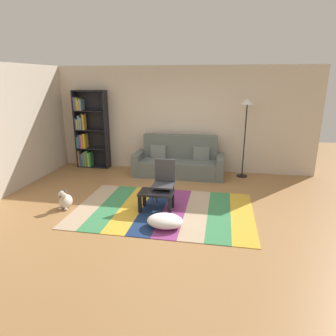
{
  "coord_description": "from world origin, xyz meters",
  "views": [
    {
      "loc": [
        1.04,
        -5.21,
        2.38
      ],
      "look_at": [
        0.01,
        0.43,
        0.65
      ],
      "focal_mm": 31.8,
      "sensor_mm": 36.0,
      "label": 1
    }
  ],
  "objects_px": {
    "dog": "(65,200)",
    "tv_remote": "(161,192)",
    "standing_lamp": "(247,112)",
    "coffee_table": "(156,196)",
    "folding_chair": "(164,179)",
    "couch": "(179,162)",
    "pouf": "(165,221)",
    "bookshelf": "(88,133)"
  },
  "relations": [
    {
      "from": "couch",
      "to": "coffee_table",
      "type": "bearing_deg",
      "value": -92.53
    },
    {
      "from": "tv_remote",
      "to": "bookshelf",
      "type": "bearing_deg",
      "value": 162.18
    },
    {
      "from": "dog",
      "to": "pouf",
      "type": "bearing_deg",
      "value": -11.56
    },
    {
      "from": "bookshelf",
      "to": "coffee_table",
      "type": "height_order",
      "value": "bookshelf"
    },
    {
      "from": "bookshelf",
      "to": "coffee_table",
      "type": "bearing_deg",
      "value": -45.48
    },
    {
      "from": "coffee_table",
      "to": "folding_chair",
      "type": "xyz_separation_m",
      "value": [
        0.09,
        0.28,
        0.24
      ]
    },
    {
      "from": "pouf",
      "to": "tv_remote",
      "type": "xyz_separation_m",
      "value": [
        -0.2,
        0.61,
        0.27
      ]
    },
    {
      "from": "coffee_table",
      "to": "folding_chair",
      "type": "relative_size",
      "value": 0.7
    },
    {
      "from": "dog",
      "to": "folding_chair",
      "type": "relative_size",
      "value": 0.44
    },
    {
      "from": "coffee_table",
      "to": "pouf",
      "type": "height_order",
      "value": "coffee_table"
    },
    {
      "from": "folding_chair",
      "to": "coffee_table",
      "type": "bearing_deg",
      "value": -88.83
    },
    {
      "from": "coffee_table",
      "to": "standing_lamp",
      "type": "relative_size",
      "value": 0.33
    },
    {
      "from": "standing_lamp",
      "to": "pouf",
      "type": "bearing_deg",
      "value": -115.13
    },
    {
      "from": "standing_lamp",
      "to": "tv_remote",
      "type": "xyz_separation_m",
      "value": [
        -1.61,
        -2.39,
        -1.23
      ]
    },
    {
      "from": "coffee_table",
      "to": "dog",
      "type": "xyz_separation_m",
      "value": [
        -1.73,
        -0.22,
        -0.13
      ]
    },
    {
      "from": "couch",
      "to": "tv_remote",
      "type": "bearing_deg",
      "value": -90.39
    },
    {
      "from": "pouf",
      "to": "coffee_table",
      "type": "bearing_deg",
      "value": 114.32
    },
    {
      "from": "couch",
      "to": "standing_lamp",
      "type": "relative_size",
      "value": 1.17
    },
    {
      "from": "tv_remote",
      "to": "coffee_table",
      "type": "bearing_deg",
      "value": -164.86
    },
    {
      "from": "bookshelf",
      "to": "dog",
      "type": "distance_m",
      "value": 2.93
    },
    {
      "from": "pouf",
      "to": "standing_lamp",
      "type": "xyz_separation_m",
      "value": [
        1.41,
        3.0,
        1.5
      ]
    },
    {
      "from": "bookshelf",
      "to": "standing_lamp",
      "type": "xyz_separation_m",
      "value": [
        4.15,
        -0.13,
        0.66
      ]
    },
    {
      "from": "standing_lamp",
      "to": "couch",
      "type": "bearing_deg",
      "value": -174.53
    },
    {
      "from": "coffee_table",
      "to": "tv_remote",
      "type": "bearing_deg",
      "value": -11.76
    },
    {
      "from": "dog",
      "to": "bookshelf",
      "type": "bearing_deg",
      "value": 105.05
    },
    {
      "from": "couch",
      "to": "pouf",
      "type": "distance_m",
      "value": 2.86
    },
    {
      "from": "dog",
      "to": "tv_remote",
      "type": "distance_m",
      "value": 1.84
    },
    {
      "from": "tv_remote",
      "to": "folding_chair",
      "type": "distance_m",
      "value": 0.33
    },
    {
      "from": "couch",
      "to": "tv_remote",
      "type": "xyz_separation_m",
      "value": [
        -0.02,
        -2.23,
        0.05
      ]
    },
    {
      "from": "folding_chair",
      "to": "bookshelf",
      "type": "bearing_deg",
      "value": 158.82
    },
    {
      "from": "couch",
      "to": "coffee_table",
      "type": "xyz_separation_m",
      "value": [
        -0.1,
        -2.22,
        -0.04
      ]
    },
    {
      "from": "couch",
      "to": "standing_lamp",
      "type": "xyz_separation_m",
      "value": [
        1.59,
        0.15,
        1.28
      ]
    },
    {
      "from": "couch",
      "to": "pouf",
      "type": "height_order",
      "value": "couch"
    },
    {
      "from": "bookshelf",
      "to": "pouf",
      "type": "height_order",
      "value": "bookshelf"
    },
    {
      "from": "couch",
      "to": "tv_remote",
      "type": "height_order",
      "value": "couch"
    },
    {
      "from": "couch",
      "to": "bookshelf",
      "type": "relative_size",
      "value": 1.08
    },
    {
      "from": "bookshelf",
      "to": "coffee_table",
      "type": "relative_size",
      "value": 3.29
    },
    {
      "from": "bookshelf",
      "to": "couch",
      "type": "bearing_deg",
      "value": -6.38
    },
    {
      "from": "bookshelf",
      "to": "pouf",
      "type": "relative_size",
      "value": 3.47
    },
    {
      "from": "bookshelf",
      "to": "folding_chair",
      "type": "relative_size",
      "value": 2.32
    },
    {
      "from": "standing_lamp",
      "to": "folding_chair",
      "type": "xyz_separation_m",
      "value": [
        -1.6,
        -2.09,
        -1.08
      ]
    },
    {
      "from": "coffee_table",
      "to": "couch",
      "type": "bearing_deg",
      "value": 87.47
    }
  ]
}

